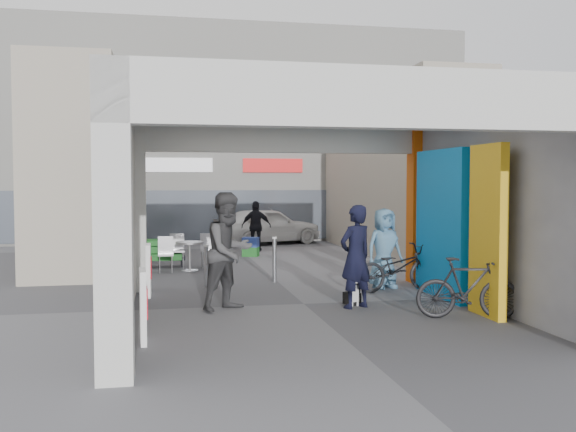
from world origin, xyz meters
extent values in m
plane|color=#5D5D62|center=(0.00, 0.00, 0.00)|extent=(90.00, 90.00, 0.00)
cube|color=silver|center=(-3.00, -4.00, 1.75)|extent=(0.40, 0.40, 3.50)
cube|color=silver|center=(-3.00, 2.00, 1.75)|extent=(0.40, 0.40, 3.50)
cube|color=#E15A0D|center=(3.00, 2.00, 1.75)|extent=(0.40, 0.40, 3.50)
plane|color=beige|center=(-3.00, -1.00, 1.75)|extent=(0.00, 6.40, 6.40)
plane|color=#A4A5AA|center=(3.00, -1.00, 1.75)|extent=(0.00, 6.40, 6.40)
cube|color=#0C7FCF|center=(2.70, 0.20, 1.40)|extent=(0.15, 2.00, 2.80)
cube|color=yellow|center=(2.70, -1.60, 1.40)|extent=(0.15, 1.00, 2.80)
plane|color=#A9A9A4|center=(0.00, -1.00, 3.50)|extent=(6.40, 6.40, 0.00)
cube|color=silver|center=(0.00, 2.05, 3.15)|extent=(6.40, 0.30, 0.70)
cube|color=silver|center=(0.00, -4.05, 3.15)|extent=(6.40, 0.30, 0.70)
cube|color=silver|center=(0.00, 2.22, 3.10)|extent=(4.20, 0.05, 0.55)
cube|color=silver|center=(0.00, 14.00, 4.00)|extent=(18.00, 4.00, 8.00)
cube|color=#515966|center=(0.00, 11.95, 1.00)|extent=(16.20, 0.06, 1.80)
cube|color=white|center=(-2.00, 11.96, 2.80)|extent=(2.60, 0.06, 0.50)
cube|color=red|center=(1.50, 11.96, 2.80)|extent=(2.20, 0.06, 0.50)
cube|color=#A29A86|center=(-4.50, 7.50, 2.50)|extent=(2.00, 9.00, 5.00)
cube|color=#A29A86|center=(4.50, 7.50, 2.50)|extent=(2.00, 9.00, 5.00)
cylinder|color=#919398|center=(-1.59, 2.25, 0.43)|extent=(0.09, 0.09, 0.86)
cylinder|color=#919398|center=(-0.08, 2.58, 0.49)|extent=(0.09, 0.09, 0.97)
cylinder|color=#919398|center=(1.74, 2.50, 0.47)|extent=(0.09, 0.09, 0.94)
cube|color=silver|center=(-2.75, -2.30, 0.50)|extent=(0.11, 0.55, 1.00)
cube|color=red|center=(-2.71, -2.30, 0.55)|extent=(0.06, 0.39, 0.40)
cube|color=silver|center=(-2.75, 1.33, 0.50)|extent=(0.08, 0.55, 1.00)
cube|color=red|center=(-2.71, 1.33, 0.55)|extent=(0.04, 0.39, 0.40)
cylinder|color=#9C9BA0|center=(-1.83, 4.77, 0.35)|extent=(0.06, 0.06, 0.70)
cylinder|color=#9C9BA0|center=(-1.83, 4.77, 0.01)|extent=(0.43, 0.43, 0.02)
cylinder|color=#9C9BA0|center=(-1.83, 4.77, 0.70)|extent=(0.68, 0.68, 0.05)
cube|color=#9C9BA0|center=(-2.41, 4.58, 0.22)|extent=(0.37, 0.37, 0.44)
cube|color=#9C9BA0|center=(-2.41, 4.75, 0.65)|extent=(0.37, 0.05, 0.44)
cube|color=#9C9BA0|center=(-1.34, 5.26, 0.22)|extent=(0.37, 0.37, 0.44)
cube|color=#9C9BA0|center=(-1.34, 5.43, 0.65)|extent=(0.37, 0.05, 0.44)
cube|color=#9C9BA0|center=(-2.12, 5.35, 0.22)|extent=(0.37, 0.37, 0.44)
cube|color=#9C9BA0|center=(-2.12, 5.53, 0.65)|extent=(0.37, 0.05, 0.44)
cube|color=black|center=(-2.45, 5.67, 0.13)|extent=(1.07, 0.54, 0.27)
cube|color=#195A1C|center=(-2.45, 5.54, 0.27)|extent=(0.89, 0.31, 0.16)
cube|color=#195A1C|center=(-2.45, 5.67, 0.45)|extent=(0.89, 0.31, 0.16)
cube|color=#195A1C|center=(-2.45, 5.80, 0.63)|extent=(0.89, 0.31, 0.16)
cube|color=#195A1C|center=(0.07, 7.55, 0.14)|extent=(0.55, 0.49, 0.28)
cube|color=navy|center=(0.07, 7.55, 0.42)|extent=(0.55, 0.49, 0.28)
cube|color=black|center=(0.84, -0.21, 0.11)|extent=(0.21, 0.29, 0.21)
cube|color=black|center=(0.84, -0.32, 0.27)|extent=(0.17, 0.14, 0.32)
cube|color=silver|center=(0.84, -0.40, 0.23)|extent=(0.13, 0.03, 0.30)
cylinder|color=silver|center=(0.79, -0.39, 0.13)|extent=(0.04, 0.04, 0.25)
cylinder|color=silver|center=(0.88, -0.39, 0.13)|extent=(0.04, 0.04, 0.25)
sphere|color=black|center=(0.84, -0.34, 0.46)|extent=(0.17, 0.17, 0.17)
cube|color=silver|center=(0.84, -0.43, 0.45)|extent=(0.07, 0.11, 0.05)
cone|color=black|center=(0.79, -0.30, 0.55)|extent=(0.06, 0.06, 0.07)
cone|color=black|center=(0.88, -0.30, 0.55)|extent=(0.06, 0.06, 0.07)
imported|color=black|center=(0.80, -0.53, 0.90)|extent=(0.77, 0.66, 1.79)
imported|color=#424244|center=(-1.37, -0.27, 1.01)|extent=(1.24, 1.19, 2.01)
imported|color=#5482A4|center=(2.01, 1.39, 0.82)|extent=(0.90, 0.70, 1.65)
imported|color=black|center=(0.43, 8.88, 0.80)|extent=(0.99, 0.56, 1.59)
imported|color=black|center=(2.13, 0.96, 0.47)|extent=(1.89, 0.94, 0.95)
imported|color=black|center=(2.30, -1.72, 0.49)|extent=(1.70, 0.85, 0.99)
imported|color=white|center=(1.17, 11.25, 0.65)|extent=(4.13, 2.65, 1.31)
camera|label=1|loc=(-2.48, -11.14, 2.18)|focal=40.00mm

